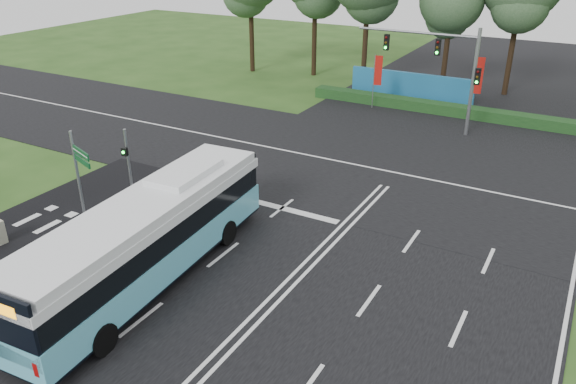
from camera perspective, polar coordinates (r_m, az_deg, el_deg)
name	(u,v)px	position (r m, az deg, el deg)	size (l,w,h in m)	color
ground	(291,277)	(22.55, 0.35, -8.62)	(120.00, 120.00, 0.00)	#274918
road_main	(291,276)	(22.54, 0.35, -8.57)	(20.00, 120.00, 0.04)	black
road_cross	(394,173)	(32.34, 10.70, 1.94)	(120.00, 14.00, 0.05)	black
bike_path	(19,233)	(28.29, -25.68, -3.78)	(5.00, 18.00, 0.06)	black
kerb_strip	(55,246)	(26.50, -22.60, -5.06)	(0.25, 18.00, 0.12)	gray
city_bus	(147,239)	(22.06, -14.11, -4.61)	(3.58, 13.07, 3.71)	#5DBFD8
pedestrian_signal	(128,160)	(29.45, -15.97, 3.12)	(0.32, 0.42, 3.60)	gray
street_sign	(79,169)	(26.86, -20.43, 2.23)	(1.66, 0.67, 4.48)	gray
banner_flag_left	(377,73)	(43.47, 9.04, 11.81)	(0.60, 0.18, 4.14)	gray
banner_flag_mid	(476,80)	(41.70, 18.58, 10.77)	(0.68, 0.23, 4.73)	gray
traffic_light_gantry	(447,63)	(38.76, 15.86, 12.52)	(8.41, 0.28, 7.00)	gray
hedge	(452,110)	(43.62, 16.29, 8.00)	(22.00, 1.20, 0.80)	#123416
blue_hoarding	(411,86)	(46.75, 12.37, 10.43)	(10.00, 0.30, 2.20)	#1B6395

